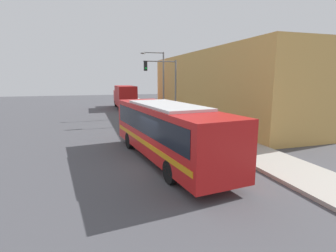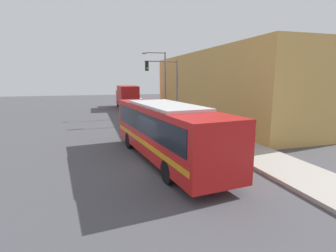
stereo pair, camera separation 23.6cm
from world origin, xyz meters
The scene contains 10 objects.
ground_plane centered at (0.00, 0.00, 0.00)m, with size 120.00×120.00×0.00m, color #47474C.
sidewalk centered at (5.98, 20.00, 0.09)m, with size 2.96×70.00×0.17m.
building_facade centered at (10.46, 14.34, 3.52)m, with size 6.00×26.67×7.05m.
city_bus centered at (0.78, 0.87, 1.78)m, with size 3.80×10.85×3.07m.
delivery_truck centered at (2.16, 26.68, 1.78)m, with size 2.46×8.18×3.30m.
fire_hydrant centered at (5.10, 4.51, 0.53)m, with size 0.21×0.29×0.72m.
traffic_light_pole centered at (4.20, 12.51, 4.21)m, with size 3.28×0.35×5.95m.
parking_meter centered at (5.10, 10.04, 0.98)m, with size 0.14×0.14×1.18m.
street_lamp centered at (4.98, 17.10, 4.43)m, with size 2.74×0.28×7.12m.
pedestrian_near_corner centered at (6.54, 8.61, 1.06)m, with size 0.34×0.34×1.74m.
Camera 2 is at (-2.95, -12.22, 4.39)m, focal length 28.00 mm.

